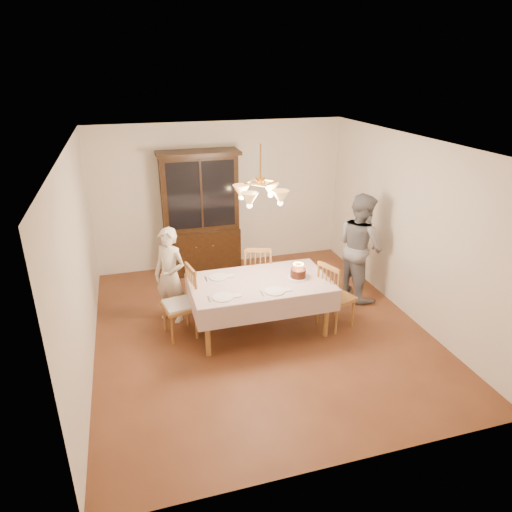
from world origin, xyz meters
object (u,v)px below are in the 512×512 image
object	(u,v)px
chair_far_side	(258,277)
elderly_woman	(170,276)
china_hutch	(201,215)
birthday_cake	(298,274)
dining_table	(260,286)

from	to	relation	value
chair_far_side	elderly_woman	size ratio (longest dim) A/B	0.71
china_hutch	elderly_woman	bearing A→B (deg)	-114.42
chair_far_side	birthday_cake	size ratio (longest dim) A/B	3.33
chair_far_side	dining_table	bearing A→B (deg)	-103.97
chair_far_side	birthday_cake	distance (m)	0.94
dining_table	china_hutch	distance (m)	2.32
birthday_cake	elderly_woman	bearing A→B (deg)	158.31
dining_table	chair_far_side	world-z (taller)	chair_far_side
china_hutch	birthday_cake	size ratio (longest dim) A/B	7.20
dining_table	elderly_woman	world-z (taller)	elderly_woman
dining_table	birthday_cake	distance (m)	0.56
china_hutch	chair_far_side	size ratio (longest dim) A/B	2.16
dining_table	chair_far_side	xyz separation A→B (m)	(0.19, 0.75, -0.24)
china_hutch	dining_table	bearing A→B (deg)	-79.58
chair_far_side	elderly_woman	bearing A→B (deg)	-174.98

